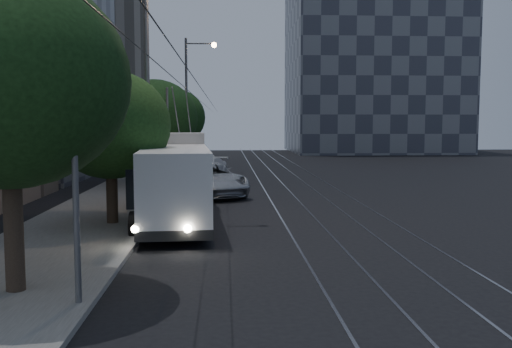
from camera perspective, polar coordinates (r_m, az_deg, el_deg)
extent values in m
plane|color=black|center=(22.80, 2.18, -5.08)|extent=(120.00, 120.00, 0.00)
cube|color=slate|center=(42.86, -10.38, -0.21)|extent=(5.00, 90.00, 0.15)
cube|color=gray|center=(42.59, 0.06, -0.25)|extent=(0.08, 90.00, 0.02)
cube|color=gray|center=(42.70, 1.99, -0.24)|extent=(0.08, 90.00, 0.02)
cube|color=gray|center=(42.87, 4.07, -0.23)|extent=(0.08, 90.00, 0.02)
cube|color=gray|center=(43.07, 5.97, -0.22)|extent=(0.08, 90.00, 0.02)
cylinder|color=black|center=(42.40, -5.57, 7.27)|extent=(0.02, 90.00, 0.02)
cylinder|color=black|center=(42.37, -4.61, 7.27)|extent=(0.02, 90.00, 0.02)
cylinder|color=#5C5C5F|center=(12.79, -17.64, 0.14)|extent=(0.14, 0.14, 6.00)
cylinder|color=#5C5C5F|center=(32.51, -8.82, 3.27)|extent=(0.14, 0.14, 6.00)
cylinder|color=#5C5C5F|center=(52.44, -6.67, 4.02)|extent=(0.14, 0.14, 6.00)
cylinder|color=#5C5C5F|center=(72.41, -5.71, 4.36)|extent=(0.14, 0.14, 6.00)
cube|color=gray|center=(67.76, -18.27, 15.97)|extent=(14.00, 22.00, 34.00)
cube|color=#373A46|center=(80.29, 11.56, 10.79)|extent=(22.00, 18.00, 24.00)
cube|color=silver|center=(23.84, -7.96, -0.51)|extent=(3.25, 11.72, 2.75)
cube|color=black|center=(23.99, -7.92, -3.44)|extent=(3.29, 11.76, 0.34)
cube|color=black|center=(24.31, -7.87, -0.12)|extent=(3.15, 9.32, 1.01)
cube|color=black|center=(18.11, -9.48, -1.50)|extent=(2.16, 0.23, 1.25)
cube|color=black|center=(29.54, -7.03, 1.02)|extent=(1.96, 0.21, 0.96)
cube|color=#23D42A|center=(18.03, -9.52, 1.24)|extent=(1.54, 0.17, 0.31)
cube|color=#97979A|center=(26.62, -7.48, 3.57)|extent=(2.20, 2.26, 0.48)
sphere|color=white|center=(18.36, -12.00, -5.41)|extent=(0.25, 0.25, 0.25)
sphere|color=white|center=(18.18, -6.86, -5.44)|extent=(0.25, 0.25, 0.25)
cylinder|color=#5C5C5F|center=(27.64, -7.95, 5.83)|extent=(0.06, 4.37, 2.47)
cylinder|color=#5C5C5F|center=(27.60, -6.75, 5.85)|extent=(0.06, 4.37, 2.47)
cylinder|color=black|center=(20.50, -12.08, -4.99)|extent=(0.29, 0.96, 0.96)
cylinder|color=black|center=(20.27, -5.45, -5.01)|extent=(0.29, 0.96, 0.96)
cylinder|color=black|center=(26.62, -10.00, -2.61)|extent=(0.29, 0.96, 0.96)
cylinder|color=black|center=(26.44, -4.91, -2.60)|extent=(0.29, 0.96, 0.96)
cylinder|color=black|center=(28.44, -9.56, -2.10)|extent=(0.29, 0.96, 0.96)
cylinder|color=black|center=(28.28, -4.80, -2.09)|extent=(0.29, 0.96, 0.96)
imported|color=#A3A6AB|center=(31.70, -4.90, -0.50)|extent=(5.27, 7.28, 1.84)
imported|color=#B1B1B5|center=(39.95, -5.61, 0.35)|extent=(2.19, 4.25, 1.38)
imported|color=silver|center=(41.99, -4.92, 0.64)|extent=(3.48, 5.41, 1.46)
imported|color=silver|center=(46.98, -5.02, 1.05)|extent=(2.02, 4.21, 1.33)
imported|color=#B5B5BA|center=(52.19, -5.57, 1.52)|extent=(2.71, 4.53, 1.44)
cylinder|color=black|center=(14.44, -23.05, -5.57)|extent=(0.44, 0.44, 2.96)
ellipsoid|color=black|center=(14.24, -23.57, 8.64)|extent=(5.53, 5.53, 4.98)
cylinder|color=black|center=(22.95, -14.20, -2.35)|extent=(0.44, 0.44, 2.22)
ellipsoid|color=black|center=(22.76, -14.36, 4.80)|extent=(4.66, 4.66, 4.19)
cylinder|color=black|center=(36.72, -10.03, 0.55)|extent=(0.44, 0.44, 2.26)
ellipsoid|color=black|center=(36.60, -10.11, 5.51)|extent=(5.44, 5.44, 4.90)
cylinder|color=black|center=(39.70, -9.68, 0.94)|extent=(0.44, 0.44, 2.32)
ellipsoid|color=black|center=(39.59, -9.75, 5.10)|extent=(4.59, 4.59, 4.13)
cylinder|color=black|center=(49.49, -8.26, 1.84)|extent=(0.44, 0.44, 2.40)
ellipsoid|color=black|center=(49.40, -8.31, 5.63)|extent=(5.52, 5.52, 4.97)
cylinder|color=black|center=(57.44, -7.55, 2.39)|extent=(0.44, 0.44, 2.55)
ellipsoid|color=black|center=(57.38, -7.59, 5.45)|extent=(4.77, 4.77, 4.30)
cylinder|color=#5C5C5F|center=(23.64, -10.82, 8.80)|extent=(0.20, 0.20, 11.17)
cylinder|color=#5C5C5F|center=(47.36, -6.96, 6.83)|extent=(0.20, 0.20, 10.86)
cylinder|color=#5C5C5F|center=(47.70, -5.56, 12.86)|extent=(2.39, 0.12, 0.12)
sphere|color=#E9B380|center=(47.66, -4.22, 12.75)|extent=(0.44, 0.44, 0.44)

